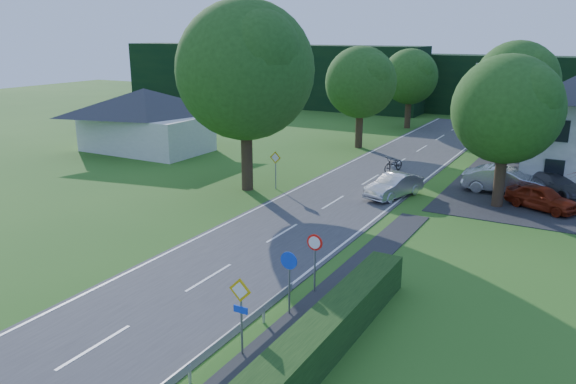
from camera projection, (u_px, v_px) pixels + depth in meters
The scene contains 24 objects.
road at pixel (301, 222), 29.56m from camera, with size 7.00×80.00×0.04m, color #38383B.
parking_pad at pixel (570, 193), 34.81m from camera, with size 14.00×16.00×0.04m, color #252528.
line_edge_left at pixel (249, 212), 31.08m from camera, with size 0.12×80.00×0.01m, color white.
line_edge_right at pixel (359, 232), 28.02m from camera, with size 0.12×80.00×0.01m, color white.
line_centre at pixel (301, 221), 29.55m from camera, with size 0.12×80.00×0.01m, color white, non-canonical shape.
tree_main at pixel (246, 97), 34.14m from camera, with size 9.40×9.40×11.64m, color #204815, non-canonical shape.
tree_left_far at pixel (360, 98), 47.50m from camera, with size 7.00×7.00×8.58m, color #204815, non-canonical shape.
tree_right_far at pixel (514, 100), 43.46m from camera, with size 7.40×7.40×9.09m, color #204815, non-canonical shape.
tree_left_back at pixel (409, 89), 57.40m from camera, with size 6.60×6.60×8.07m, color #204815, non-canonical shape.
tree_right_back at pixel (515, 99), 50.85m from camera, with size 6.20×6.20×7.56m, color #204815, non-canonical shape.
tree_right_mid at pixel (505, 133), 31.09m from camera, with size 7.00×7.00×8.58m, color #204815, non-canonical shape.
treeline_left at pixel (265, 75), 76.84m from camera, with size 44.00×6.00×8.00m, color black.
treeline_right at pixel (555, 88), 63.40m from camera, with size 30.00×5.00×7.00m, color black.
bungalow_left at pixel (146, 119), 46.61m from camera, with size 11.00×6.50×5.20m.
streetlight at pixel (503, 124), 32.93m from camera, with size 2.03×0.18×8.00m.
sign_priority_right at pixel (241, 302), 16.97m from camera, with size 0.78×0.09×2.59m.
sign_roundabout at pixel (289, 271), 19.52m from camera, with size 0.64×0.08×2.37m.
sign_speed_limit at pixel (315, 249), 21.16m from camera, with size 0.64×0.11×2.37m.
sign_priority_left at pixel (275, 163), 35.38m from camera, with size 0.78×0.09×2.44m.
moving_car at pixel (394, 186), 33.81m from camera, with size 1.48×4.25×1.40m, color silver.
motorcycle at pixel (394, 164), 39.95m from camera, with size 0.74×2.11×1.11m, color black.
parked_car_red at pixel (542, 198), 31.44m from camera, with size 1.60×3.98×1.36m, color maroon.
parked_car_silver_a at pixel (504, 180), 34.63m from camera, with size 1.72×4.93×1.62m, color #B7B6BB.
parked_car_grey at pixel (553, 184), 34.23m from camera, with size 1.96×4.82×1.40m, color #4B4B50.
Camera 1 is at (13.08, -4.74, 9.68)m, focal length 35.00 mm.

